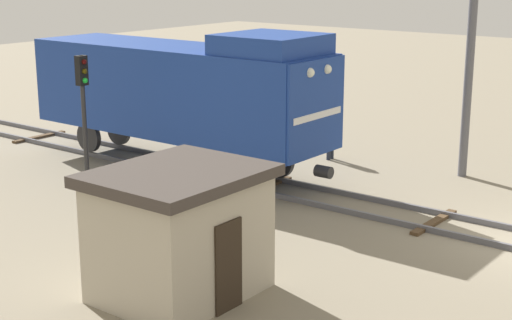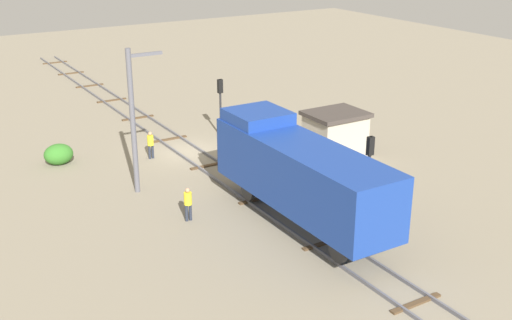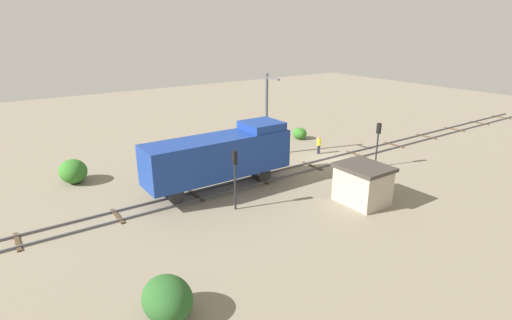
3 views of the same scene
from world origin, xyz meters
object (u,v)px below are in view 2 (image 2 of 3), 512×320
object	(u,v)px
locomotive	(299,171)
worker_by_signal	(188,202)
catenary_mast	(134,118)
worker_near_track	(151,143)
traffic_signal_mid	(369,162)
relay_hut	(335,133)
traffic_signal_near	(220,97)

from	to	relation	value
locomotive	worker_by_signal	world-z (taller)	locomotive
worker_by_signal	catenary_mast	distance (m)	5.60
locomotive	worker_near_track	size ratio (longest dim) A/B	6.82
worker_near_track	catenary_mast	bearing A→B (deg)	166.82
traffic_signal_mid	locomotive	bearing A→B (deg)	-14.81
worker_by_signal	locomotive	bearing A→B (deg)	146.29
traffic_signal_mid	relay_hut	size ratio (longest dim) A/B	1.17
traffic_signal_mid	worker_by_signal	distance (m)	8.83
worker_by_signal	catenary_mast	world-z (taller)	catenary_mast
worker_near_track	worker_by_signal	world-z (taller)	same
traffic_signal_near	worker_by_signal	distance (m)	12.91
locomotive	traffic_signal_mid	bearing A→B (deg)	165.19
locomotive	relay_hut	world-z (taller)	locomotive
traffic_signal_mid	traffic_signal_near	bearing A→B (deg)	-89.21
worker_by_signal	catenary_mast	bearing A→B (deg)	-77.46
locomotive	worker_by_signal	distance (m)	5.56
worker_near_track	catenary_mast	size ratio (longest dim) A/B	0.22
traffic_signal_mid	worker_by_signal	xyz separation A→B (m)	(7.60, -4.08, -1.87)
traffic_signal_near	worker_by_signal	xyz separation A→B (m)	(7.40, 10.43, -1.74)
worker_near_track	catenary_mast	xyz separation A→B (m)	(2.54, 4.35, 3.09)
worker_by_signal	relay_hut	xyz separation A→B (m)	(-11.70, -3.70, 0.40)
locomotive	traffic_signal_near	world-z (taller)	locomotive
traffic_signal_near	relay_hut	world-z (taller)	traffic_signal_near
traffic_signal_mid	catenary_mast	distance (m)	12.11
worker_by_signal	relay_hut	bearing A→B (deg)	-159.00
relay_hut	locomotive	bearing A→B (deg)	42.54
traffic_signal_near	worker_by_signal	world-z (taller)	traffic_signal_near
worker_near_track	relay_hut	bearing A→B (deg)	-100.96
traffic_signal_mid	catenary_mast	size ratio (longest dim) A/B	0.53
locomotive	worker_near_track	distance (m)	12.51
worker_near_track	locomotive	bearing A→B (deg)	-151.77
traffic_signal_mid	worker_near_track	bearing A→B (deg)	-66.03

